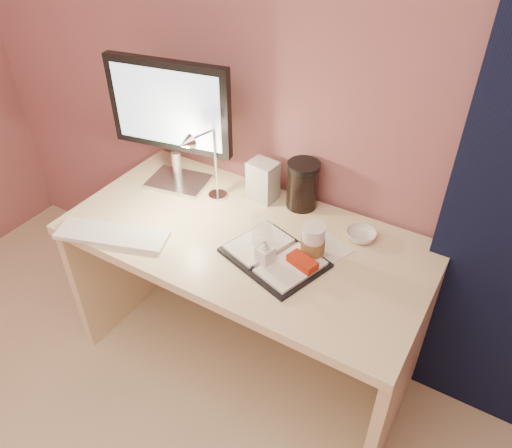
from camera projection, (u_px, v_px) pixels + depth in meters
The scene contains 13 objects.
desk at pixel (256, 268), 2.09m from camera, with size 1.40×0.70×0.73m.
monitor at pixel (171, 114), 1.98m from camera, with size 0.51×0.23×0.55m.
keyboard at pixel (112, 235), 1.89m from camera, with size 0.43×0.13×0.02m, color white.
planner at pixel (277, 257), 1.78m from camera, with size 0.40×0.35×0.05m.
paper_a at pixel (285, 259), 1.79m from camera, with size 0.14×0.14×0.00m, color silver.
paper_c at pixel (325, 248), 1.84m from camera, with size 0.15×0.15×0.00m, color silver.
coffee_cup at pixel (313, 243), 1.76m from camera, with size 0.09×0.09×0.14m.
clear_cup at pixel (262, 233), 1.80m from camera, with size 0.08×0.08×0.14m, color white.
bowl at pixel (361, 235), 1.87m from camera, with size 0.11×0.11×0.04m, color silver.
lotion_bottle at pixel (265, 253), 1.73m from camera, with size 0.05×0.06×0.12m, color silver.
dark_jar at pixel (302, 187), 2.00m from camera, with size 0.13×0.13×0.18m, color black.
product_box at pixel (263, 181), 2.04m from camera, with size 0.11×0.09×0.17m, color beige.
desk_lamp at pixel (208, 164), 1.91m from camera, with size 0.11×0.21×0.34m.
Camera 1 is at (0.79, 0.14, 1.93)m, focal length 35.00 mm.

